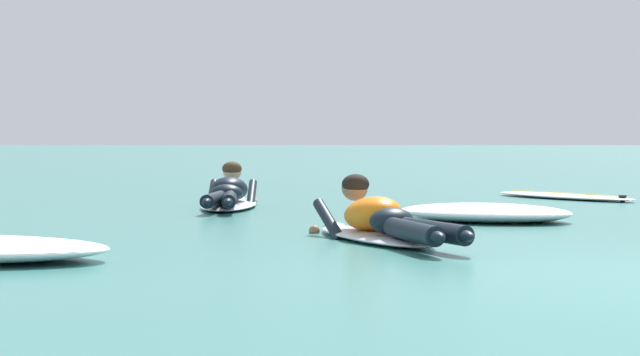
% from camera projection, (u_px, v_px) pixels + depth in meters
% --- Properties ---
extents(ground_plane, '(120.00, 120.00, 0.00)m').
position_uv_depth(ground_plane, '(509.00, 194.00, 17.29)').
color(ground_plane, '#387A75').
extents(surfer_near, '(1.28, 2.54, 0.54)m').
position_uv_depth(surfer_near, '(381.00, 223.00, 9.86)').
color(surfer_near, silver).
rests_on(surfer_near, ground).
extents(surfer_far, '(0.65, 2.73, 0.54)m').
position_uv_depth(surfer_far, '(228.00, 196.00, 14.13)').
color(surfer_far, silver).
rests_on(surfer_far, ground).
extents(drifting_surfboard, '(1.78, 2.18, 0.16)m').
position_uv_depth(drifting_surfboard, '(565.00, 196.00, 16.08)').
color(drifting_surfboard, white).
rests_on(drifting_surfboard, ground).
extents(whitewater_mid_left, '(1.94, 1.67, 0.17)m').
position_uv_depth(whitewater_mid_left, '(485.00, 213.00, 12.06)').
color(whitewater_mid_left, white).
rests_on(whitewater_mid_left, ground).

